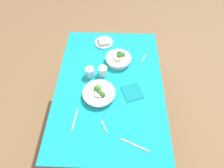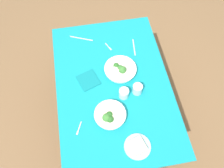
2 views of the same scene
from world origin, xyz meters
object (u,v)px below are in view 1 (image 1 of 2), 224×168
Objects in this scene: water_glass_side at (103,71)px; table_knife_right at (75,119)px; fork_by_far_bowl at (104,126)px; napkin_folded_upper at (132,92)px; broccoli_bowl_near at (119,59)px; water_glass_center at (90,72)px; bread_side_plate at (104,42)px; fork_by_near_bowl at (144,58)px; table_knife_left at (135,145)px; broccoli_bowl_far at (99,93)px.

table_knife_right is (-0.46, 0.19, -0.04)m from water_glass_side.
water_glass_side is at bearing -21.60° from fork_by_far_bowl.
napkin_folded_upper reaches higher than fork_by_far_bowl.
broccoli_bowl_near reaches higher than fork_by_far_bowl.
broccoli_bowl_near is 2.77× the size of water_glass_center.
water_glass_side is 0.47× the size of table_knife_right.
broccoli_bowl_near is 1.32× the size of table_knife_right.
broccoli_bowl_near is at bearing -148.76° from bread_side_plate.
broccoli_bowl_near is 0.71m from table_knife_right.
fork_by_near_bowl and table_knife_right have the same top height.
water_glass_center is at bearing 99.13° from water_glass_side.
bread_side_plate is 1.06× the size of table_knife_right.
napkin_folded_upper is at bearing 113.98° from table_knife_left.
broccoli_bowl_near reaches higher than table_knife_right.
napkin_folded_upper is at bearing -161.35° from broccoli_bowl_near.
broccoli_bowl_far is 0.65m from bread_side_plate.
water_glass_side is 0.44m from fork_by_near_bowl.
napkin_folded_upper is at bearing -81.58° from broccoli_bowl_far.
broccoli_bowl_far reaches higher than fork_by_far_bowl.
napkin_folded_upper is (-0.40, 0.12, 0.00)m from fork_by_near_bowl.
fork_by_far_bowl is (-0.67, 0.10, -0.03)m from broccoli_bowl_near.
table_knife_left is (-0.41, -0.28, -0.03)m from broccoli_bowl_far.
table_knife_left is (-0.63, -0.38, -0.04)m from water_glass_center.
water_glass_center is (-0.18, 0.25, 0.01)m from broccoli_bowl_near.
napkin_folded_upper is at bearing -61.00° from fork_by_far_bowl.
water_glass_center is (-0.44, 0.10, 0.03)m from bread_side_plate.
bread_side_plate reaches higher than fork_by_near_bowl.
table_knife_left is at bearing -105.88° from table_knife_right.
water_glass_side reaches higher than table_knife_right.
water_glass_side is 0.51m from fork_by_far_bowl.
table_knife_right is (-0.88, 0.17, -0.01)m from bread_side_plate.
broccoli_bowl_far is 2.67× the size of fork_by_near_bowl.
broccoli_bowl_far is 0.24m from water_glass_center.
broccoli_bowl_near is at bearing -34.45° from fork_by_far_bowl.
broccoli_bowl_far is at bearing -30.44° from table_knife_right.
fork_by_far_bowl is 0.39m from napkin_folded_upper.
water_glass_side is at bearing 135.48° from table_knife_left.
water_glass_center is 0.55m from fork_by_near_bowl.
table_knife_right is (-0.67, 0.57, -0.00)m from fork_by_near_bowl.
fork_by_far_bowl and table_knife_right have the same top height.
table_knife_right is at bearing 157.83° from water_glass_side.
broccoli_bowl_near is 0.25m from fork_by_near_bowl.
table_knife_left is at bearing -171.16° from broccoli_bowl_near.
fork_by_near_bowl is 0.47× the size of table_knife_left.
bread_side_plate is at bearing -12.56° from water_glass_center.
napkin_folded_upper reaches higher than fork_by_near_bowl.
fork_by_near_bowl is at bearing -33.97° from table_knife_right.
fork_by_far_bowl is at bearing -176.77° from bread_side_plate.
broccoli_bowl_far reaches higher than fork_by_near_bowl.
broccoli_bowl_far is 1.49× the size of table_knife_right.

